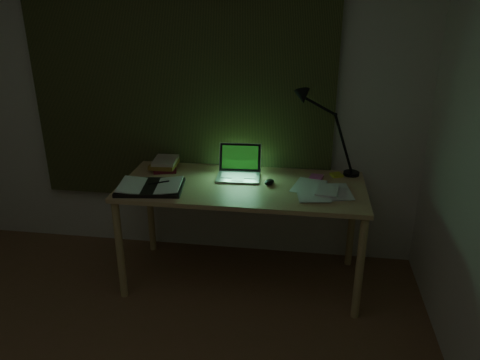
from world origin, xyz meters
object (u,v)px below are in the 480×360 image
Objects in this scene: book_stack at (165,164)px; loose_papers at (320,190)px; open_textbook at (150,187)px; desk_lamp at (355,134)px; laptop at (238,164)px; desk at (242,234)px.

book_stack is 0.65× the size of loose_papers.
loose_papers is (1.10, -0.25, -0.03)m from book_stack.
book_stack is at bearing 85.10° from open_textbook.
loose_papers is at bearing -0.58° from open_textbook.
loose_papers is 0.49m from desk_lamp.
laptop is 0.57m from book_stack.
desk is 0.63m from loose_papers.
desk is at bearing 175.75° from loose_papers.
book_stack is at bearing 167.42° from loose_papers.
desk_lamp reaches higher than laptop.
open_textbook is (-0.58, -0.16, 0.39)m from desk.
desk_lamp is (1.31, 0.45, 0.28)m from open_textbook.
book_stack is at bearing 160.72° from desk.
laptop is 0.56× the size of desk_lamp.
loose_papers is at bearing -4.25° from desk.
loose_papers is 0.55× the size of desk_lamp.
desk_lamp is at bearing 11.67° from open_textbook.
book_stack is (-0.01, 0.37, 0.02)m from open_textbook.
desk is 4.95× the size of loose_papers.
open_textbook is 1.27× the size of loose_papers.
laptop is 1.01× the size of loose_papers.
desk is 1.03m from desk_lamp.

